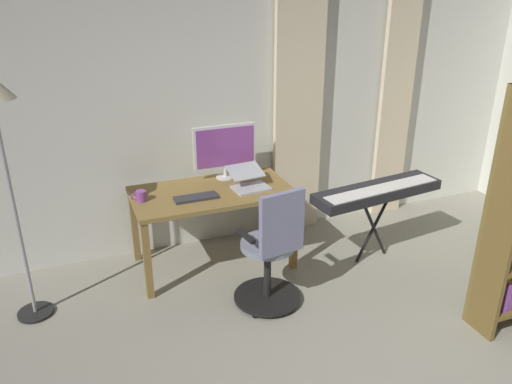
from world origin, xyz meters
The scene contains 11 objects.
back_room_partition centered at (0.00, -2.66, 1.39)m, with size 6.24×0.10×2.77m, color silver.
curtain_left_panel centered at (-1.64, -2.55, 1.24)m, with size 0.37×0.06×2.49m, color beige.
curtain_right_panel centered at (-0.51, -2.55, 1.24)m, with size 0.50×0.06×2.49m, color beige.
desk centered at (0.52, -2.13, 0.65)m, with size 1.41×0.75×0.75m.
office_chair centered at (0.26, -1.33, 0.49)m, with size 0.56×0.56×1.06m.
computer_monitor centered at (0.30, -2.39, 1.04)m, with size 0.60×0.18×0.51m.
computer_keyboard centered at (0.69, -2.01, 0.76)m, with size 0.37×0.13×0.02m, color #333338.
laptop centered at (0.18, -2.08, 0.80)m, with size 0.34×0.38×0.17m.
computer_mouse centered at (1.10, -2.26, 0.76)m, with size 0.06×0.10×0.04m, color #232328.
mug_tea centered at (1.14, -2.13, 0.79)m, with size 0.13×0.09×0.09m.
piano_keyboard centered at (-0.92, -1.68, 0.68)m, with size 1.29×0.47×0.75m.
Camera 1 is at (1.66, 1.95, 2.57)m, focal length 36.32 mm.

